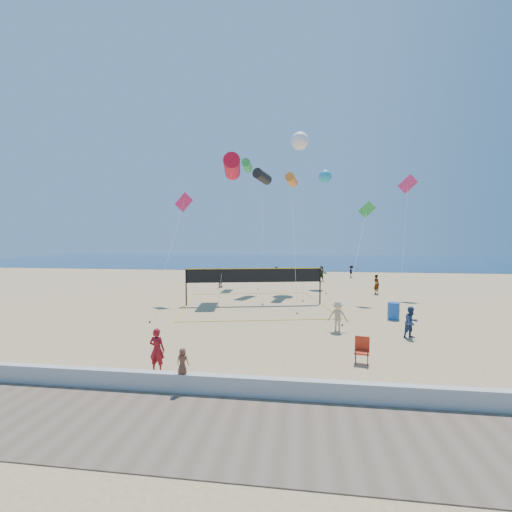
# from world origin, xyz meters

# --- Properties ---
(ground) EXTENTS (120.00, 120.00, 0.00)m
(ground) POSITION_xyz_m (0.00, 0.00, 0.00)
(ground) COLOR tan
(ground) RESTS_ON ground
(ocean) EXTENTS (140.00, 50.00, 0.03)m
(ocean) POSITION_xyz_m (0.00, 62.00, 0.01)
(ocean) COLOR navy
(ocean) RESTS_ON ground
(seawall) EXTENTS (32.00, 0.30, 0.60)m
(seawall) POSITION_xyz_m (0.00, -3.00, 0.30)
(seawall) COLOR #ABABA7
(seawall) RESTS_ON ground
(boardwalk) EXTENTS (32.00, 3.60, 0.03)m
(boardwalk) POSITION_xyz_m (0.00, -5.00, 0.01)
(boardwalk) COLOR brown
(boardwalk) RESTS_ON ground
(woman) EXTENTS (0.61, 0.42, 1.60)m
(woman) POSITION_xyz_m (-3.81, -1.51, 0.80)
(woman) COLOR maroon
(woman) RESTS_ON ground
(toddler) EXTENTS (0.43, 0.30, 0.82)m
(toddler) POSITION_xyz_m (-2.30, -3.03, 1.01)
(toddler) COLOR brown
(toddler) RESTS_ON seawall
(bystander_a) EXTENTS (0.93, 0.86, 1.55)m
(bystander_a) POSITION_xyz_m (6.72, 4.11, 0.77)
(bystander_a) COLOR navy
(bystander_a) RESTS_ON ground
(bystander_b) EXTENTS (1.09, 0.68, 1.61)m
(bystander_b) POSITION_xyz_m (3.29, 4.87, 0.80)
(bystander_b) COLOR tan
(bystander_b) RESTS_ON ground
(far_person_0) EXTENTS (0.76, 0.96, 1.52)m
(far_person_0) POSITION_xyz_m (-6.52, 19.60, 0.76)
(far_person_0) COLOR gray
(far_person_0) RESTS_ON ground
(far_person_1) EXTENTS (1.59, 1.30, 1.70)m
(far_person_1) POSITION_xyz_m (3.64, 25.98, 0.85)
(far_person_1) COLOR gray
(far_person_1) RESTS_ON ground
(far_person_2) EXTENTS (0.65, 0.74, 1.71)m
(far_person_2) POSITION_xyz_m (7.90, 17.51, 0.85)
(far_person_2) COLOR gray
(far_person_2) RESTS_ON ground
(far_person_3) EXTENTS (0.80, 0.65, 1.58)m
(far_person_3) POSITION_xyz_m (-1.41, 26.08, 0.79)
(far_person_3) COLOR gray
(far_person_3) RESTS_ON ground
(far_person_4) EXTENTS (0.73, 1.05, 1.48)m
(far_person_4) POSITION_xyz_m (7.52, 29.88, 0.74)
(far_person_4) COLOR gray
(far_person_4) RESTS_ON ground
(camp_chair) EXTENTS (0.65, 0.77, 1.14)m
(camp_chair) POSITION_xyz_m (3.76, 0.32, 0.58)
(camp_chair) COLOR #B42B14
(camp_chair) RESTS_ON ground
(trash_barrel) EXTENTS (0.81, 0.81, 1.02)m
(trash_barrel) POSITION_xyz_m (6.90, 8.04, 0.51)
(trash_barrel) COLOR #1A52AC
(trash_barrel) RESTS_ON ground
(volleyball_net) EXTENTS (11.89, 11.78, 2.69)m
(volleyball_net) POSITION_xyz_m (-2.02, 11.42, 1.86)
(volleyball_net) COLOR black
(volleyball_net) RESTS_ON ground
(kite_0) EXTENTS (1.83, 6.05, 11.52)m
(kite_0) POSITION_xyz_m (-4.23, 14.35, 10.66)
(kite_0) COLOR red
(kite_0) RESTS_ON ground
(kite_1) EXTENTS (1.70, 8.16, 11.13)m
(kite_1) POSITION_xyz_m (-2.20, 18.22, 10.50)
(kite_1) COLOR black
(kite_1) RESTS_ON ground
(kite_2) EXTENTS (1.24, 9.58, 10.49)m
(kite_2) POSITION_xyz_m (0.49, 17.18, 9.95)
(kite_2) COLOR orange
(kite_2) RESTS_ON ground
(kite_3) EXTENTS (1.55, 7.24, 8.40)m
(kite_3) POSITION_xyz_m (-7.57, 11.84, 7.15)
(kite_3) COLOR #D42257
(kite_3) RESTS_ON ground
(kite_4) EXTENTS (3.42, 8.36, 7.73)m
(kite_4) POSITION_xyz_m (6.15, 13.48, 6.46)
(kite_4) COLOR green
(kite_4) RESTS_ON ground
(kite_5) EXTENTS (3.29, 7.32, 10.27)m
(kite_5) POSITION_xyz_m (10.14, 16.99, 8.87)
(kite_5) COLOR #DB2B67
(kite_5) RESTS_ON ground
(kite_6) EXTENTS (1.96, 8.68, 15.13)m
(kite_6) POSITION_xyz_m (1.16, 20.69, 14.26)
(kite_6) COLOR white
(kite_6) RESTS_ON ground
(kite_7) EXTENTS (1.37, 7.13, 11.93)m
(kite_7) POSITION_xyz_m (3.78, 23.25, 11.26)
(kite_7) COLOR #279BBF
(kite_7) RESTS_ON ground
(kite_8) EXTENTS (2.08, 4.49, 12.97)m
(kite_8) POSITION_xyz_m (-4.26, 22.28, 12.39)
(kite_8) COLOR green
(kite_8) RESTS_ON ground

